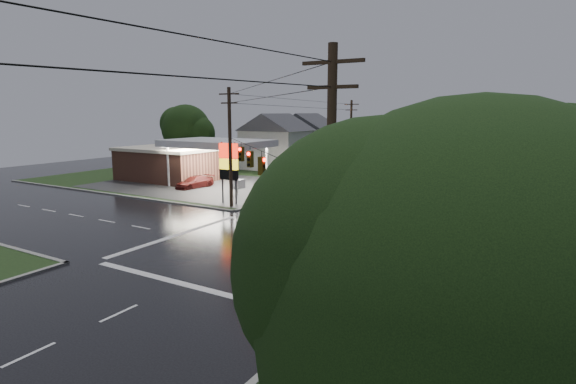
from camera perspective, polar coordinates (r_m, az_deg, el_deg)
The scene contains 17 objects.
ground at distance 29.52m, azimuth -3.76°, elevation -7.23°, with size 120.00×120.00×0.00m, color black.
grass_nw at distance 65.27m, azimuth -9.86°, elevation 2.25°, with size 36.00×36.00×0.08m, color #1E3015.
gas_station at distance 60.11m, azimuth -13.58°, elevation 3.87°, with size 26.20×18.00×5.60m.
pylon_sign at distance 43.13m, azimuth -7.55°, elevation 3.66°, with size 2.00×0.35×6.00m.
utility_pole_nw at distance 41.57m, azimuth -7.36°, elevation 5.79°, with size 2.20×0.32×11.00m.
utility_pole_se at distance 15.49m, azimuth 5.40°, elevation -1.35°, with size 2.20×0.32×11.00m.
utility_pole_n at distance 66.41m, azimuth 7.97°, elevation 7.14°, with size 2.20×0.32×10.50m.
traffic_signals at distance 28.25m, azimuth -3.90°, elevation 5.40°, with size 26.87×26.87×1.47m.
house_near at distance 69.93m, azimuth -1.44°, elevation 6.51°, with size 11.05×8.48×8.60m.
house_far at distance 80.82m, azimuth 2.48°, elevation 6.99°, with size 11.05×8.48×8.60m.
tree_nw_behind at distance 72.92m, azimuth -12.72°, elevation 7.81°, with size 8.93×7.60×10.00m.
tree_ne_near at distance 45.41m, azimuth 28.24°, elevation 4.84°, with size 7.99×6.80×8.98m.
tree_ne_far at distance 57.34m, azimuth 31.85°, elevation 5.99°, with size 8.46×7.20×9.80m.
tree_se at distance 7.98m, azimuth 23.08°, elevation -14.57°, with size 8.22×7.00×9.08m.
car_north at distance 42.20m, azimuth 6.52°, elevation -1.13°, with size 1.29×3.71×1.22m, color black.
car_crossing at distance 27.29m, azimuth 0.17°, elevation -7.06°, with size 1.73×4.29×1.46m, color slate.
car_pump at distance 53.61m, azimuth -11.77°, elevation 1.23°, with size 1.99×4.90×1.42m, color #4D1411.
Camera 1 is at (15.90, -23.27, 8.79)m, focal length 28.00 mm.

